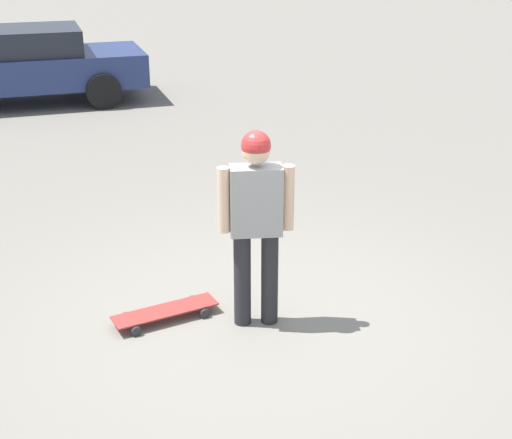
{
  "coord_description": "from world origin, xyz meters",
  "views": [
    {
      "loc": [
        3.89,
        3.27,
        3.01
      ],
      "look_at": [
        0.0,
        0.0,
        0.91
      ],
      "focal_mm": 50.0,
      "sensor_mm": 36.0,
      "label": 1
    }
  ],
  "objects": [
    {
      "name": "ground_plane",
      "position": [
        0.0,
        0.0,
        0.0
      ],
      "size": [
        220.0,
        220.0,
        0.0
      ],
      "primitive_type": "plane",
      "color": "gray"
    },
    {
      "name": "person",
      "position": [
        0.0,
        0.0,
        0.96
      ],
      "size": [
        0.45,
        0.44,
        1.62
      ],
      "rotation": [
        0.0,
        0.0,
        2.36
      ],
      "color": "#262628",
      "rests_on": "ground_plane"
    },
    {
      "name": "skateboard",
      "position": [
        0.45,
        -0.59,
        0.07
      ],
      "size": [
        0.89,
        0.53,
        0.09
      ],
      "rotation": [
        0.0,
        0.0,
        -0.38
      ],
      "color": "#A5332D",
      "rests_on": "ground_plane"
    },
    {
      "name": "car_parked_near",
      "position": [
        -3.25,
        -8.24,
        0.7
      ],
      "size": [
        4.65,
        3.84,
        1.33
      ],
      "rotation": [
        0.0,
        0.0,
        -0.56
      ],
      "color": "navy",
      "rests_on": "ground_plane"
    }
  ]
}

